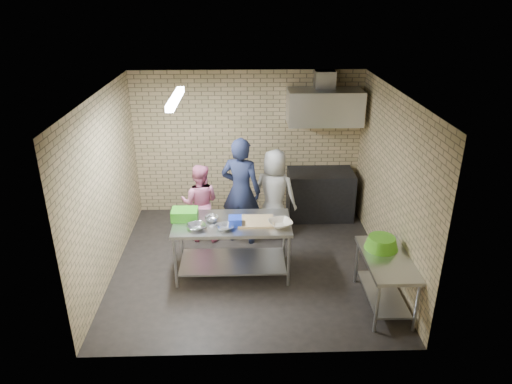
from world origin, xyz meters
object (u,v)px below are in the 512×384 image
at_px(side_counter, 384,281).
at_px(stove, 320,194).
at_px(bottle_red, 325,108).
at_px(green_basin, 382,243).
at_px(man_navy, 241,191).
at_px(green_crate, 185,214).
at_px(woman_pink, 200,203).
at_px(woman_white, 274,194).
at_px(prep_table, 233,247).
at_px(blue_tub, 235,221).

distance_m(side_counter, stove, 2.79).
xyz_separation_m(side_counter, bottle_red, (-0.40, 2.99, 1.65)).
height_order(green_basin, man_navy, man_navy).
xyz_separation_m(green_crate, bottle_red, (2.37, 2.00, 1.09)).
distance_m(bottle_red, man_navy, 2.20).
relative_size(green_basin, woman_pink, 0.34).
distance_m(green_basin, woman_white, 2.25).
xyz_separation_m(side_counter, woman_pink, (-2.63, 1.94, 0.31)).
bearing_deg(green_crate, prep_table, -9.73).
bearing_deg(prep_table, green_crate, 170.27).
relative_size(green_crate, woman_pink, 0.28).
distance_m(stove, bottle_red, 1.60).
xyz_separation_m(side_counter, green_crate, (-2.77, 0.99, 0.56)).
height_order(green_basin, woman_pink, woman_pink).
bearing_deg(side_counter, green_basin, 94.57).
height_order(stove, blue_tub, blue_tub).
xyz_separation_m(blue_tub, bottle_red, (1.62, 2.22, 1.11)).
relative_size(stove, man_navy, 0.65).
distance_m(side_counter, green_crate, 2.99).
bearing_deg(green_crate, woman_white, 37.04).
distance_m(prep_table, side_counter, 2.24).
xyz_separation_m(bottle_red, woman_white, (-0.96, -0.94, -1.25)).
bearing_deg(woman_pink, stove, -152.95).
xyz_separation_m(blue_tub, green_basin, (2.00, -0.52, -0.09)).
height_order(blue_tub, woman_pink, woman_pink).
bearing_deg(blue_tub, stove, 51.61).
distance_m(side_counter, bottle_red, 3.44).
distance_m(blue_tub, green_basin, 2.07).
bearing_deg(bottle_red, side_counter, -82.38).
relative_size(stove, woman_pink, 0.88).
distance_m(side_counter, blue_tub, 2.23).
height_order(stove, green_crate, green_crate).
height_order(prep_table, green_crate, green_crate).
xyz_separation_m(stove, bottle_red, (0.05, 0.24, 1.58)).
xyz_separation_m(stove, woman_pink, (-2.18, -0.81, 0.23)).
height_order(side_counter, blue_tub, blue_tub).
bearing_deg(side_counter, woman_pink, 143.50).
bearing_deg(blue_tub, woman_white, 62.94).
xyz_separation_m(man_navy, woman_pink, (-0.69, 0.08, -0.24)).
relative_size(prep_table, stove, 1.44).
distance_m(blue_tub, woman_white, 1.44).
relative_size(stove, green_basin, 2.61).
height_order(side_counter, green_crate, green_crate).
height_order(blue_tub, woman_white, woman_white).
bearing_deg(green_crate, blue_tub, -16.35).
bearing_deg(man_navy, woman_white, -143.98).
relative_size(side_counter, blue_tub, 6.26).
bearing_deg(man_navy, prep_table, 99.66).
height_order(side_counter, woman_pink, woman_pink).
bearing_deg(prep_table, stove, 49.27).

